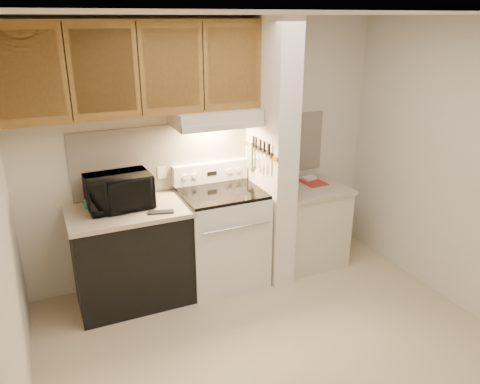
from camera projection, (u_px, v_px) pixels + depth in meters
floor at (277, 348)px, 3.74m from camera, size 3.60×3.60×0.00m
ceiling at (288, 14)px, 2.86m from camera, size 3.60×3.60×0.00m
wall_back at (208, 151)px, 4.58m from camera, size 3.60×2.50×0.02m
wall_right at (467, 171)px, 3.99m from camera, size 0.02×3.00×2.50m
backsplash at (208, 153)px, 4.58m from camera, size 2.60×0.02×0.63m
range_body at (222, 238)px, 4.56m from camera, size 0.76×0.65×0.92m
oven_window at (235, 248)px, 4.28m from camera, size 0.50×0.01×0.30m
oven_handle at (237, 228)px, 4.17m from camera, size 0.65×0.02×0.02m
cooktop at (221, 192)px, 4.40m from camera, size 0.74×0.64×0.03m
range_backguard at (211, 172)px, 4.60m from camera, size 0.76×0.08×0.20m
range_display at (212, 173)px, 4.56m from camera, size 0.10×0.01×0.04m
range_knob_left_outer at (185, 177)px, 4.45m from camera, size 0.05×0.02×0.05m
range_knob_left_inner at (195, 176)px, 4.49m from camera, size 0.05×0.02×0.05m
range_knob_right_inner at (229, 171)px, 4.63m from camera, size 0.05×0.02×0.05m
range_knob_right_outer at (238, 170)px, 4.67m from camera, size 0.05×0.02×0.05m
dishwasher_front at (132, 257)px, 4.24m from camera, size 1.00×0.63×0.87m
left_countertop at (128, 211)px, 4.08m from camera, size 1.04×0.67×0.04m
spoon_rest at (161, 212)px, 4.00m from camera, size 0.23×0.12×0.01m
teal_jar at (89, 203)px, 4.08m from camera, size 0.10×0.10×0.09m
outlet at (162, 173)px, 4.43m from camera, size 0.08×0.01×0.12m
microwave at (119, 191)px, 4.06m from camera, size 0.57×0.40×0.30m
partition_pillar at (271, 154)px, 4.48m from camera, size 0.22×0.70×2.50m
pillar_trim at (260, 150)px, 4.41m from camera, size 0.01×0.70×0.04m
knife_strip at (262, 150)px, 4.36m from camera, size 0.02×0.42×0.04m
knife_blade_a at (269, 165)px, 4.25m from camera, size 0.01×0.03×0.16m
knife_handle_a at (269, 149)px, 4.19m from camera, size 0.02×0.02×0.10m
knife_blade_b at (264, 164)px, 4.32m from camera, size 0.01×0.04×0.18m
knife_handle_b at (264, 147)px, 4.27m from camera, size 0.02×0.02×0.10m
knife_blade_c at (261, 162)px, 4.39m from camera, size 0.01×0.04×0.20m
knife_handle_c at (261, 145)px, 4.34m from camera, size 0.02×0.02×0.10m
knife_blade_d at (257, 158)px, 4.46m from camera, size 0.01×0.04×0.16m
knife_handle_d at (256, 142)px, 4.42m from camera, size 0.02×0.02×0.10m
knife_blade_e at (254, 157)px, 4.52m from camera, size 0.01×0.04×0.18m
knife_handle_e at (254, 141)px, 4.47m from camera, size 0.02×0.02×0.10m
oven_mitt at (251, 157)px, 4.59m from camera, size 0.03×0.10×0.24m
right_cab_base at (307, 226)px, 4.95m from camera, size 0.70×0.60×0.81m
right_countertop at (309, 189)px, 4.80m from camera, size 0.74×0.64×0.04m
red_folder at (313, 182)px, 4.91m from camera, size 0.23×0.30×0.01m
white_box at (309, 178)px, 4.98m from camera, size 0.16×0.12×0.04m
range_hood at (215, 117)px, 4.26m from camera, size 0.78×0.44×0.15m
hood_lip at (224, 127)px, 4.10m from camera, size 0.78×0.04×0.06m
upper_cabinets at (135, 68)px, 3.87m from camera, size 2.18×0.33×0.77m
cab_door_a at (28, 75)px, 3.43m from camera, size 0.46×0.01×0.63m
cab_gap_a at (67, 73)px, 3.53m from camera, size 0.01×0.01×0.73m
cab_door_b at (104, 71)px, 3.63m from camera, size 0.46×0.01×0.63m
cab_gap_b at (139, 70)px, 3.74m from camera, size 0.01×0.01×0.73m
cab_door_c at (172, 69)px, 3.84m from camera, size 0.46×0.01×0.63m
cab_gap_c at (203, 67)px, 3.94m from camera, size 0.01×0.01×0.73m
cab_door_d at (233, 66)px, 4.05m from camera, size 0.46×0.01×0.63m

